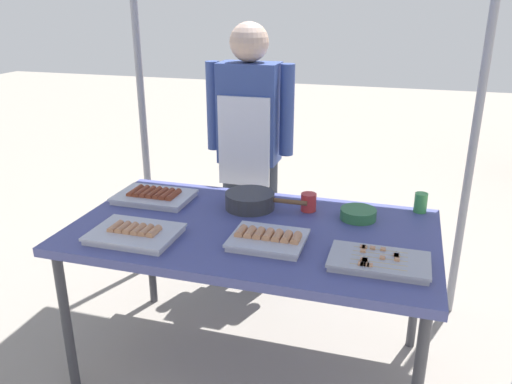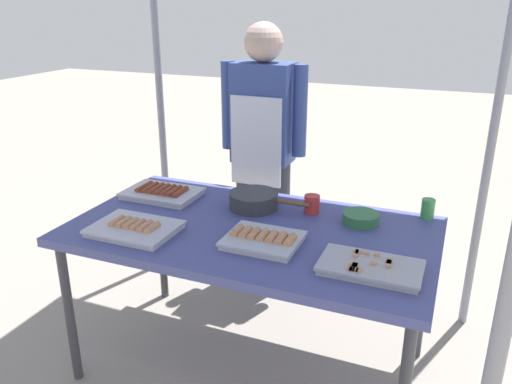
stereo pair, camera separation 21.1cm
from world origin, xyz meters
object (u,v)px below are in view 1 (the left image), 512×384
object	(u,v)px
stall_table	(253,238)
vendor_woman	(249,138)
cooking_wok	(250,200)
tray_spring_rolls	(154,196)
drink_cup_by_wok	(309,202)
drink_cup_near_edge	(421,203)
tray_pork_links	(135,233)
tray_meat_skewers	(379,262)
condiment_bowl	(358,214)
tray_grilled_sausages	(268,239)

from	to	relation	value
stall_table	vendor_woman	size ratio (longest dim) A/B	1.01
cooking_wok	tray_spring_rolls	bearing A→B (deg)	-175.38
drink_cup_by_wok	drink_cup_near_edge	bearing A→B (deg)	14.78
stall_table	drink_cup_by_wok	size ratio (longest dim) A/B	18.66
tray_pork_links	drink_cup_near_edge	world-z (taller)	drink_cup_near_edge
tray_meat_skewers	vendor_woman	world-z (taller)	vendor_woman
cooking_wok	drink_cup_near_edge	bearing A→B (deg)	13.07
tray_pork_links	vendor_woman	size ratio (longest dim) A/B	0.23
condiment_bowl	stall_table	bearing A→B (deg)	-152.16
stall_table	cooking_wok	bearing A→B (deg)	109.70
tray_spring_rolls	drink_cup_near_edge	distance (m)	1.30
stall_table	vendor_woman	xyz separation A→B (m)	(-0.26, 0.79, 0.24)
drink_cup_by_wok	tray_grilled_sausages	bearing A→B (deg)	-102.65
tray_meat_skewers	stall_table	bearing A→B (deg)	160.56
stall_table	tray_pork_links	distance (m)	0.51
tray_meat_skewers	tray_spring_rolls	bearing A→B (deg)	161.71
cooking_wok	stall_table	bearing A→B (deg)	-70.30
tray_meat_skewers	cooking_wok	size ratio (longest dim) A/B	0.94
tray_grilled_sausages	tray_meat_skewers	world-z (taller)	tray_grilled_sausages
stall_table	tray_pork_links	xyz separation A→B (m)	(-0.45, -0.24, 0.07)
tray_grilled_sausages	drink_cup_near_edge	xyz separation A→B (m)	(0.60, 0.54, 0.03)
tray_meat_skewers	cooking_wok	world-z (taller)	cooking_wok
cooking_wok	vendor_woman	distance (m)	0.62
cooking_wok	vendor_woman	xyz separation A→B (m)	(-0.18, 0.57, 0.15)
tray_spring_rolls	condiment_bowl	world-z (taller)	tray_spring_rolls
stall_table	drink_cup_near_edge	world-z (taller)	drink_cup_near_edge
drink_cup_near_edge	tray_pork_links	bearing A→B (deg)	-151.06
tray_meat_skewers	condiment_bowl	distance (m)	0.45
tray_meat_skewers	drink_cup_by_wok	size ratio (longest dim) A/B	4.39
cooking_wok	drink_cup_near_edge	world-z (taller)	drink_cup_near_edge
cooking_wok	condiment_bowl	xyz separation A→B (m)	(0.51, 0.01, -0.02)
tray_meat_skewers	condiment_bowl	xyz separation A→B (m)	(-0.12, 0.43, 0.01)
stall_table	drink_cup_by_wok	world-z (taller)	drink_cup_by_wok
tray_meat_skewers	tray_spring_rolls	distance (m)	1.19
tray_meat_skewers	tray_spring_rolls	xyz separation A→B (m)	(-1.13, 0.37, 0.00)
vendor_woman	stall_table	bearing A→B (deg)	108.26
tray_spring_rolls	drink_cup_near_edge	xyz separation A→B (m)	(1.28, 0.22, 0.03)
drink_cup_near_edge	drink_cup_by_wok	size ratio (longest dim) A/B	1.09
tray_grilled_sausages	condiment_bowl	bearing A→B (deg)	48.18
tray_pork_links	tray_spring_rolls	distance (m)	0.44
condiment_bowl	drink_cup_by_wok	distance (m)	0.24
cooking_wok	drink_cup_by_wok	bearing A→B (deg)	9.84
condiment_bowl	cooking_wok	bearing A→B (deg)	-178.41
tray_meat_skewers	cooking_wok	xyz separation A→B (m)	(-0.64, 0.41, 0.02)
tray_pork_links	vendor_woman	xyz separation A→B (m)	(0.19, 1.03, 0.17)
condiment_bowl	vendor_woman	distance (m)	0.91
tray_spring_rolls	tray_pork_links	bearing A→B (deg)	-73.60
stall_table	tray_meat_skewers	size ratio (longest dim) A/B	4.25
tray_pork_links	vendor_woman	bearing A→B (deg)	79.70
cooking_wok	vendor_woman	size ratio (longest dim) A/B	0.25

